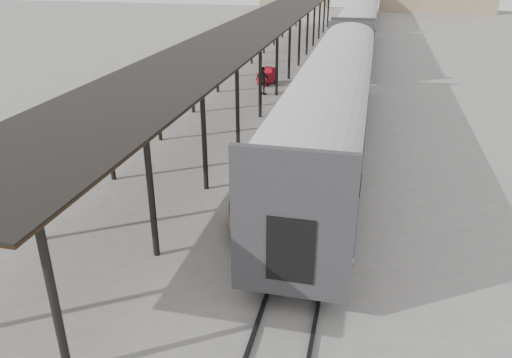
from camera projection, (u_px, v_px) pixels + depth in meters
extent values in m
plane|color=slate|center=(216.00, 228.00, 17.27)|extent=(160.00, 160.00, 0.00)
cube|color=silver|center=(334.00, 100.00, 22.64)|extent=(3.00, 24.00, 2.90)
cube|color=#28282B|center=(292.00, 229.00, 12.08)|extent=(3.04, 0.22, 3.50)
cube|color=black|center=(302.00, 79.00, 22.58)|extent=(0.04, 22.08, 0.65)
cube|color=black|center=(332.00, 136.00, 23.35)|extent=(2.55, 23.04, 0.50)
cube|color=silver|center=(358.00, 26.00, 45.72)|extent=(3.00, 24.00, 2.90)
cube|color=#28282B|center=(351.00, 48.00, 35.16)|extent=(3.04, 0.22, 3.50)
cube|color=black|center=(342.00, 16.00, 45.66)|extent=(0.04, 22.08, 0.65)
cube|color=black|center=(357.00, 45.00, 46.42)|extent=(2.55, 23.04, 0.50)
cube|color=silver|center=(366.00, 2.00, 68.80)|extent=(3.00, 24.00, 2.90)
cube|color=#28282B|center=(363.00, 11.00, 58.24)|extent=(3.04, 0.22, 3.50)
cube|color=black|center=(365.00, 15.00, 69.50)|extent=(2.55, 23.04, 0.50)
cube|color=black|center=(269.00, 183.00, 15.54)|extent=(0.50, 1.70, 2.00)
imported|color=silver|center=(269.00, 187.00, 15.60)|extent=(0.72, 0.89, 1.72)
cube|color=#8B5E3C|center=(256.00, 205.00, 15.80)|extent=(0.57, 0.25, 0.42)
cube|color=#422B19|center=(265.00, 22.00, 37.62)|extent=(4.60, 64.00, 0.18)
cube|color=black|center=(265.00, 20.00, 37.57)|extent=(4.90, 64.30, 0.06)
cylinder|color=black|center=(240.00, 48.00, 38.87)|extent=(0.20, 0.20, 4.00)
cylinder|color=black|center=(299.00, 9.00, 66.39)|extent=(0.20, 0.20, 4.00)
cylinder|color=black|center=(54.00, 301.00, 10.51)|extent=(0.20, 0.20, 4.00)
cylinder|color=black|center=(292.00, 50.00, 38.03)|extent=(0.20, 0.20, 4.00)
cylinder|color=black|center=(330.00, 9.00, 65.55)|extent=(0.20, 0.20, 4.00)
cube|color=black|center=(348.00, 54.00, 46.92)|extent=(0.10, 150.00, 0.12)
cube|color=black|center=(364.00, 55.00, 46.62)|extent=(0.10, 150.00, 0.12)
cube|color=brown|center=(247.00, 211.00, 16.73)|extent=(1.84, 2.64, 0.12)
cube|color=black|center=(247.00, 220.00, 16.88)|extent=(1.71, 2.52, 0.06)
cylinder|color=black|center=(233.00, 242.00, 16.10)|extent=(0.18, 0.41, 0.40)
cylinder|color=black|center=(263.00, 241.00, 16.13)|extent=(0.18, 0.41, 0.40)
cylinder|color=black|center=(233.00, 214.00, 17.83)|extent=(0.18, 0.41, 0.40)
cylinder|color=black|center=(261.00, 213.00, 17.86)|extent=(0.18, 0.41, 0.40)
cube|color=#333335|center=(241.00, 200.00, 17.12)|extent=(0.65, 0.51, 0.20)
cube|color=#8B5E3C|center=(255.00, 198.00, 17.28)|extent=(0.59, 0.46, 0.19)
cube|color=black|center=(237.00, 207.00, 16.66)|extent=(0.65, 0.56, 0.22)
cube|color=#424529|center=(256.00, 206.00, 16.74)|extent=(0.57, 0.49, 0.17)
cube|color=#4C321E|center=(241.00, 195.00, 17.04)|extent=(0.52, 0.39, 0.18)
cube|color=#8B5E3C|center=(239.00, 200.00, 16.60)|extent=(0.58, 0.50, 0.20)
cube|color=#333335|center=(240.00, 190.00, 16.94)|extent=(0.49, 0.42, 0.15)
cube|color=black|center=(254.00, 201.00, 16.73)|extent=(0.49, 0.36, 0.17)
cube|color=maroon|center=(267.00, 78.00, 36.10)|extent=(1.24, 1.54, 0.80)
cube|color=maroon|center=(269.00, 69.00, 36.14)|extent=(0.90, 0.78, 0.31)
cylinder|color=black|center=(259.00, 83.00, 36.05)|extent=(0.22, 0.34, 0.32)
cylinder|color=black|center=(267.00, 84.00, 35.68)|extent=(0.22, 0.34, 0.32)
cylinder|color=black|center=(266.00, 80.00, 36.79)|extent=(0.22, 0.34, 0.32)
cylinder|color=black|center=(274.00, 82.00, 36.42)|extent=(0.22, 0.34, 0.32)
imported|color=navy|center=(245.00, 194.00, 15.74)|extent=(0.67, 0.77, 1.78)
imported|color=black|center=(263.00, 81.00, 33.28)|extent=(1.19, 0.80, 1.88)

